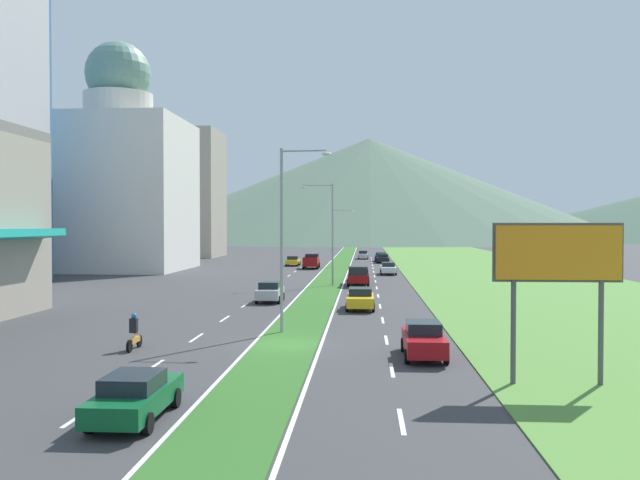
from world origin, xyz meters
TOP-DOWN VIEW (x-y plane):
  - ground_plane at (0.00, 0.00)m, footprint 600.00×600.00m
  - grass_median at (0.00, 60.00)m, footprint 3.20×240.00m
  - grass_verge_right at (20.60, 60.00)m, footprint 24.00×240.00m
  - lane_dash_left_1 at (-5.10, -12.68)m, footprint 0.16×2.80m
  - lane_dash_left_2 at (-5.10, -5.36)m, footprint 0.16×2.80m
  - lane_dash_left_3 at (-5.10, 1.96)m, footprint 0.16×2.80m
  - lane_dash_left_4 at (-5.10, 9.28)m, footprint 0.16×2.80m
  - lane_dash_left_5 at (-5.10, 16.60)m, footprint 0.16×2.80m
  - lane_dash_left_6 at (-5.10, 23.92)m, footprint 0.16×2.80m
  - lane_dash_left_7 at (-5.10, 31.24)m, footprint 0.16×2.80m
  - lane_dash_left_8 at (-5.10, 38.56)m, footprint 0.16×2.80m
  - lane_dash_left_9 at (-5.10, 45.88)m, footprint 0.16×2.80m
  - lane_dash_left_10 at (-5.10, 53.20)m, footprint 0.16×2.80m
  - lane_dash_left_11 at (-5.10, 60.52)m, footprint 0.16×2.80m
  - lane_dash_left_12 at (-5.10, 67.84)m, footprint 0.16×2.80m
  - lane_dash_left_13 at (-5.10, 75.16)m, footprint 0.16×2.80m
  - lane_dash_left_14 at (-5.10, 82.48)m, footprint 0.16×2.80m
  - lane_dash_left_15 at (-5.10, 89.80)m, footprint 0.16×2.80m
  - lane_dash_right_1 at (5.10, -12.68)m, footprint 0.16×2.80m
  - lane_dash_right_2 at (5.10, -5.36)m, footprint 0.16×2.80m
  - lane_dash_right_3 at (5.10, 1.96)m, footprint 0.16×2.80m
  - lane_dash_right_4 at (5.10, 9.28)m, footprint 0.16×2.80m
  - lane_dash_right_5 at (5.10, 16.60)m, footprint 0.16×2.80m
  - lane_dash_right_6 at (5.10, 23.92)m, footprint 0.16×2.80m
  - lane_dash_right_7 at (5.10, 31.24)m, footprint 0.16×2.80m
  - lane_dash_right_8 at (5.10, 38.56)m, footprint 0.16×2.80m
  - lane_dash_right_9 at (5.10, 45.88)m, footprint 0.16×2.80m
  - lane_dash_right_10 at (5.10, 53.20)m, footprint 0.16×2.80m
  - lane_dash_right_11 at (5.10, 60.52)m, footprint 0.16×2.80m
  - lane_dash_right_12 at (5.10, 67.84)m, footprint 0.16×2.80m
  - lane_dash_right_13 at (5.10, 75.16)m, footprint 0.16×2.80m
  - lane_dash_right_14 at (5.10, 82.48)m, footprint 0.16×2.80m
  - lane_dash_right_15 at (5.10, 89.80)m, footprint 0.16×2.80m
  - edge_line_median_left at (-1.75, 60.00)m, footprint 0.16×240.00m
  - edge_line_median_right at (1.75, 60.00)m, footprint 0.16×240.00m
  - domed_building at (-29.32, 55.23)m, footprint 17.78×17.78m
  - midrise_colored at (-30.55, 92.23)m, footprint 13.68×13.68m
  - hill_far_left at (-117.89, 256.33)m, footprint 178.51×178.51m
  - hill_far_center at (5.68, 250.14)m, footprint 207.86×207.86m
  - street_lamp_near at (-0.42, 3.88)m, footprint 2.91×0.42m
  - street_lamp_mid at (0.38, 33.18)m, footprint 3.33×0.43m
  - street_lamp_far at (-0.30, 62.48)m, footprint 3.15×0.41m
  - billboard_roadside at (11.22, -7.68)m, footprint 4.84×0.28m
  - car_0 at (3.64, 14.72)m, footprint 2.03×4.66m
  - car_1 at (-3.20, -13.06)m, footprint 1.95×4.66m
  - car_2 at (6.81, 73.66)m, footprint 2.02×4.26m
  - car_3 at (6.66, -2.56)m, footprint 1.92×4.58m
  - car_4 at (-6.73, 65.45)m, footprint 1.95×4.29m
  - car_5 at (-3.51, 18.79)m, footprint 1.94×4.07m
  - car_6 at (6.83, 48.97)m, footprint 1.95×4.71m
  - car_7 at (3.43, 39.91)m, footprint 1.96×4.68m
  - car_8 at (3.63, 86.10)m, footprint 1.86×4.59m
  - car_9 at (6.59, 78.46)m, footprint 2.03×4.28m
  - pickup_truck_0 at (-3.49, 59.69)m, footprint 2.18×5.40m
  - pickup_truck_1 at (3.31, 33.50)m, footprint 2.18×5.40m
  - motorcycle_rider at (-7.25, -1.63)m, footprint 0.36×2.00m

SIDE VIEW (x-z plane):
  - ground_plane at x=0.00m, z-range 0.00..0.00m
  - lane_dash_left_1 at x=-5.10m, z-range 0.00..0.01m
  - lane_dash_left_2 at x=-5.10m, z-range 0.00..0.01m
  - lane_dash_left_3 at x=-5.10m, z-range 0.00..0.01m
  - lane_dash_left_4 at x=-5.10m, z-range 0.00..0.01m
  - lane_dash_left_5 at x=-5.10m, z-range 0.00..0.01m
  - lane_dash_left_6 at x=-5.10m, z-range 0.00..0.01m
  - lane_dash_left_7 at x=-5.10m, z-range 0.00..0.01m
  - lane_dash_left_8 at x=-5.10m, z-range 0.00..0.01m
  - lane_dash_left_9 at x=-5.10m, z-range 0.00..0.01m
  - lane_dash_left_10 at x=-5.10m, z-range 0.00..0.01m
  - lane_dash_left_11 at x=-5.10m, z-range 0.00..0.01m
  - lane_dash_left_12 at x=-5.10m, z-range 0.00..0.01m
  - lane_dash_left_13 at x=-5.10m, z-range 0.00..0.01m
  - lane_dash_left_14 at x=-5.10m, z-range 0.00..0.01m
  - lane_dash_left_15 at x=-5.10m, z-range 0.00..0.01m
  - lane_dash_right_1 at x=5.10m, z-range 0.00..0.01m
  - lane_dash_right_2 at x=5.10m, z-range 0.00..0.01m
  - lane_dash_right_3 at x=5.10m, z-range 0.00..0.01m
  - lane_dash_right_4 at x=5.10m, z-range 0.00..0.01m
  - lane_dash_right_5 at x=5.10m, z-range 0.00..0.01m
  - lane_dash_right_6 at x=5.10m, z-range 0.00..0.01m
  - lane_dash_right_7 at x=5.10m, z-range 0.00..0.01m
  - lane_dash_right_8 at x=5.10m, z-range 0.00..0.01m
  - lane_dash_right_9 at x=5.10m, z-range 0.00..0.01m
  - lane_dash_right_10 at x=5.10m, z-range 0.00..0.01m
  - lane_dash_right_11 at x=5.10m, z-range 0.00..0.01m
  - lane_dash_right_12 at x=5.10m, z-range 0.00..0.01m
  - lane_dash_right_13 at x=5.10m, z-range 0.00..0.01m
  - lane_dash_right_14 at x=5.10m, z-range 0.00..0.01m
  - lane_dash_right_15 at x=5.10m, z-range 0.00..0.01m
  - edge_line_median_left at x=-1.75m, z-range 0.00..0.01m
  - edge_line_median_right at x=1.75m, z-range 0.00..0.01m
  - grass_median at x=0.00m, z-range 0.00..0.06m
  - grass_verge_right at x=20.60m, z-range 0.00..0.06m
  - car_4 at x=-6.73m, z-range 0.01..1.47m
  - car_2 at x=6.81m, z-range 0.01..1.47m
  - motorcycle_rider at x=-7.25m, z-range -0.15..1.65m
  - car_8 at x=3.63m, z-range 0.01..1.49m
  - car_6 at x=6.83m, z-range 0.02..1.49m
  - car_7 at x=3.43m, z-range 0.02..1.49m
  - car_1 at x=-3.20m, z-range 0.02..1.49m
  - car_9 at x=6.59m, z-range 0.03..1.52m
  - car_0 at x=3.64m, z-range 0.01..1.55m
  - car_5 at x=-3.51m, z-range 0.00..1.62m
  - car_3 at x=6.66m, z-range 0.00..1.64m
  - pickup_truck_0 at x=-3.49m, z-range -0.02..1.98m
  - pickup_truck_1 at x=3.31m, z-range -0.02..1.98m
  - billboard_roadside at x=11.22m, z-range 1.60..7.77m
  - street_lamp_far at x=-0.30m, z-range 0.70..9.06m
  - street_lamp_mid at x=0.38m, z-range 0.76..10.95m
  - street_lamp_near at x=-0.42m, z-range 0.71..11.08m
  - midrise_colored at x=-30.55m, z-range 0.00..23.95m
  - domed_building at x=-29.32m, z-range -3.30..27.47m
  - hill_far_left at x=-117.89m, z-range 0.00..40.05m
  - hill_far_center at x=5.68m, z-range 0.00..42.61m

